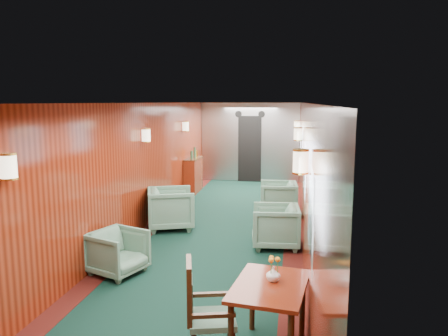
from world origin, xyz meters
name	(u,v)px	position (x,y,z in m)	size (l,w,h in m)	color
room	(215,148)	(0.00, 0.00, 1.63)	(12.00, 12.10, 2.40)	black
bulkhead	(250,143)	(0.00, 5.91, 1.18)	(2.98, 0.17, 2.39)	#B0B3B8
windows_right	(303,159)	(1.49, 0.25, 1.45)	(0.02, 8.60, 0.80)	#BABEC2
wall_sconces	(221,137)	(0.00, 0.57, 1.79)	(2.97, 7.97, 0.25)	beige
dining_table	(270,296)	(1.13, -3.35, 0.60)	(0.79, 1.03, 0.71)	maroon
side_chair	(202,308)	(0.53, -3.59, 0.54)	(0.53, 0.55, 0.99)	#214F3F
credenza	(193,174)	(-1.34, 4.05, 0.47)	(0.32, 1.04, 1.20)	maroon
flower_vase	(273,274)	(1.16, -3.28, 0.78)	(0.14, 0.14, 0.14)	silver
armchair_left_near	(118,252)	(-1.09, -1.69, 0.31)	(0.67, 0.69, 0.63)	#214F3F
armchair_left_far	(171,208)	(-0.98, 0.61, 0.39)	(0.84, 0.86, 0.79)	#214F3F
armchair_right_near	(275,226)	(1.05, -0.16, 0.35)	(0.76, 0.78, 0.71)	#214F3F
armchair_right_far	(278,198)	(1.02, 1.98, 0.36)	(0.77, 0.79, 0.72)	#214F3F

